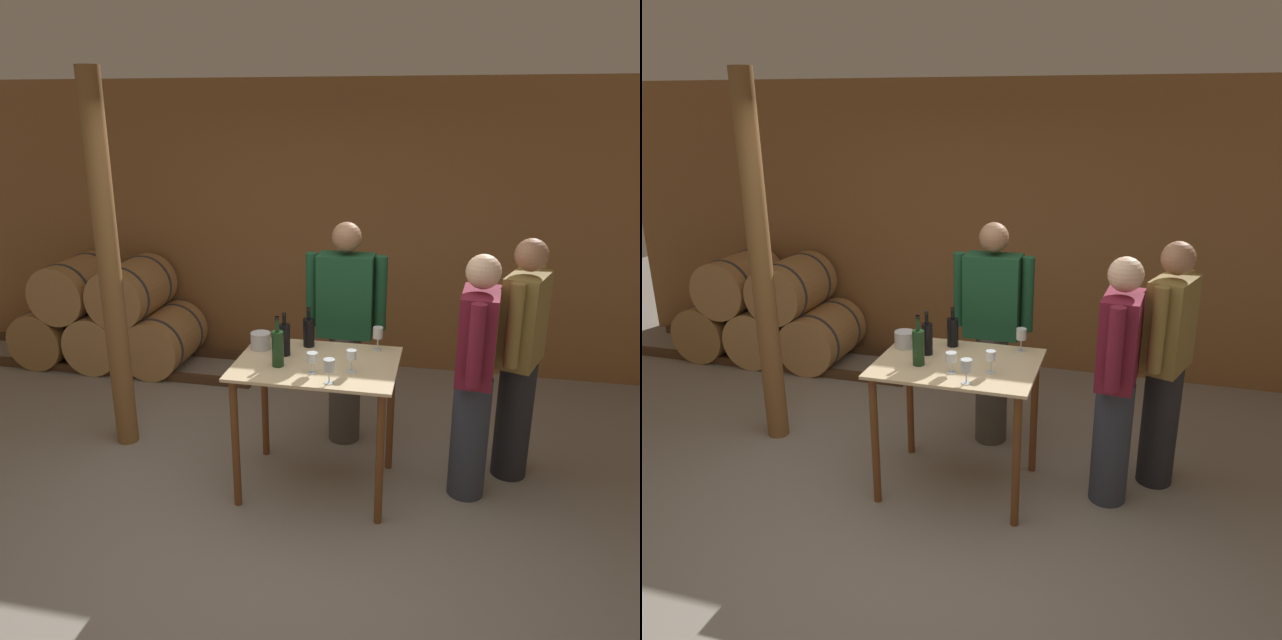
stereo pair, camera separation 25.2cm
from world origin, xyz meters
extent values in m
plane|color=gray|center=(0.00, 0.00, 0.00)|extent=(14.00, 14.00, 0.00)
cube|color=brown|center=(0.00, 2.70, 1.35)|extent=(8.40, 0.05, 2.70)
cube|color=#4C331E|center=(-2.39, 1.89, 0.04)|extent=(3.12, 0.06, 0.08)
cube|color=#4C331E|center=(-2.39, 2.53, 0.04)|extent=(3.12, 0.06, 0.08)
cylinder|color=#9E7242|center=(-2.99, 2.21, 0.28)|extent=(0.57, 0.80, 0.57)
cylinder|color=#38383D|center=(-2.99, 1.97, 0.28)|extent=(0.58, 0.03, 0.58)
cylinder|color=#38383D|center=(-2.99, 2.45, 0.28)|extent=(0.58, 0.03, 0.58)
cylinder|color=tan|center=(-2.39, 2.21, 0.28)|extent=(0.57, 0.80, 0.57)
cylinder|color=#38383D|center=(-2.39, 1.97, 0.28)|extent=(0.58, 0.03, 0.58)
cylinder|color=#38383D|center=(-2.39, 2.45, 0.28)|extent=(0.58, 0.03, 0.58)
cylinder|color=#AD7F4C|center=(-1.79, 2.21, 0.28)|extent=(0.57, 0.80, 0.57)
cylinder|color=#38383D|center=(-1.79, 1.97, 0.28)|extent=(0.58, 0.03, 0.58)
cylinder|color=#38383D|center=(-1.79, 2.45, 0.28)|extent=(0.58, 0.03, 0.58)
cylinder|color=#AD7F4C|center=(-2.69, 2.21, 0.77)|extent=(0.57, 0.80, 0.57)
cylinder|color=#38383D|center=(-2.69, 1.97, 0.77)|extent=(0.58, 0.03, 0.58)
cylinder|color=#38383D|center=(-2.69, 2.45, 0.77)|extent=(0.58, 0.03, 0.58)
cylinder|color=#AD7F4C|center=(-2.09, 2.21, 0.77)|extent=(0.57, 0.80, 0.57)
cylinder|color=#38383D|center=(-2.09, 1.97, 0.77)|extent=(0.58, 0.03, 0.58)
cylinder|color=#38383D|center=(-2.09, 2.45, 0.77)|extent=(0.58, 0.03, 0.58)
cube|color=beige|center=(0.10, 0.50, 0.90)|extent=(1.03, 0.76, 0.02)
cylinder|color=brown|center=(-0.35, 0.18, 0.44)|extent=(0.05, 0.05, 0.89)
cylinder|color=brown|center=(0.55, 0.18, 0.44)|extent=(0.05, 0.05, 0.89)
cylinder|color=brown|center=(-0.35, 0.82, 0.44)|extent=(0.05, 0.05, 0.89)
cylinder|color=brown|center=(0.55, 0.82, 0.44)|extent=(0.05, 0.05, 0.89)
cylinder|color=brown|center=(-1.46, 0.79, 1.35)|extent=(0.16, 0.16, 2.70)
cylinder|color=black|center=(-0.13, 0.58, 1.01)|extent=(0.07, 0.07, 0.21)
cylinder|color=black|center=(-0.13, 0.58, 1.16)|extent=(0.02, 0.02, 0.09)
cylinder|color=black|center=(-0.13, 0.58, 1.19)|extent=(0.03, 0.03, 0.02)
cylinder|color=#193819|center=(-0.12, 0.39, 1.02)|extent=(0.08, 0.08, 0.23)
cylinder|color=#193819|center=(-0.12, 0.39, 1.18)|extent=(0.02, 0.02, 0.10)
cylinder|color=black|center=(-0.12, 0.39, 1.22)|extent=(0.03, 0.03, 0.02)
cylinder|color=black|center=(-0.01, 0.77, 1.00)|extent=(0.08, 0.08, 0.19)
cylinder|color=black|center=(-0.01, 0.77, 1.14)|extent=(0.02, 0.02, 0.08)
cylinder|color=black|center=(-0.01, 0.77, 1.17)|extent=(0.03, 0.03, 0.02)
cylinder|color=silver|center=(0.11, 0.33, 0.91)|extent=(0.06, 0.06, 0.00)
cylinder|color=silver|center=(0.11, 0.33, 0.94)|extent=(0.01, 0.01, 0.07)
cylinder|color=silver|center=(0.11, 0.33, 1.01)|extent=(0.07, 0.07, 0.06)
cylinder|color=silver|center=(0.24, 0.20, 0.91)|extent=(0.06, 0.06, 0.00)
cylinder|color=silver|center=(0.24, 0.20, 0.95)|extent=(0.01, 0.01, 0.07)
cylinder|color=silver|center=(0.24, 0.20, 1.02)|extent=(0.07, 0.07, 0.07)
cylinder|color=silver|center=(0.34, 0.39, 0.91)|extent=(0.06, 0.06, 0.00)
cylinder|color=silver|center=(0.34, 0.39, 0.95)|extent=(0.01, 0.01, 0.08)
cylinder|color=silver|center=(0.34, 0.39, 1.02)|extent=(0.06, 0.06, 0.06)
cylinder|color=silver|center=(0.45, 0.79, 0.91)|extent=(0.06, 0.06, 0.00)
cylinder|color=silver|center=(0.45, 0.79, 0.95)|extent=(0.01, 0.01, 0.08)
cylinder|color=silver|center=(0.45, 0.79, 1.03)|extent=(0.07, 0.07, 0.07)
cylinder|color=silver|center=(-0.32, 0.65, 0.96)|extent=(0.13, 0.13, 0.11)
cylinder|color=#333847|center=(1.09, 0.62, 0.42)|extent=(0.24, 0.24, 0.83)
cube|color=maroon|center=(1.09, 0.62, 1.11)|extent=(0.25, 0.42, 0.56)
sphere|color=beige|center=(1.09, 0.62, 1.52)|extent=(0.21, 0.21, 0.21)
cylinder|color=maroon|center=(1.11, 0.87, 1.14)|extent=(0.09, 0.09, 0.51)
cylinder|color=maroon|center=(1.06, 0.37, 1.14)|extent=(0.09, 0.09, 0.51)
cylinder|color=#4C4742|center=(0.17, 1.17, 0.43)|extent=(0.24, 0.24, 0.85)
cube|color=#194C2D|center=(0.17, 1.17, 1.16)|extent=(0.40, 0.22, 0.60)
sphere|color=#9E7051|center=(0.17, 1.17, 1.58)|extent=(0.21, 0.21, 0.21)
cylinder|color=#194C2D|center=(0.42, 1.17, 1.19)|extent=(0.09, 0.09, 0.54)
cylinder|color=#194C2D|center=(-0.08, 1.17, 1.19)|extent=(0.09, 0.09, 0.54)
cylinder|color=#232328|center=(1.38, 0.92, 0.42)|extent=(0.24, 0.24, 0.84)
cube|color=olive|center=(1.38, 0.92, 1.14)|extent=(0.34, 0.45, 0.60)
sphere|color=#9E7051|center=(1.38, 0.92, 1.57)|extent=(0.21, 0.21, 0.21)
cylinder|color=olive|center=(1.47, 1.16, 1.17)|extent=(0.09, 0.09, 0.54)
cylinder|color=olive|center=(1.30, 0.69, 1.17)|extent=(0.09, 0.09, 0.54)
camera|label=1|loc=(0.88, -3.08, 2.44)|focal=35.00mm
camera|label=2|loc=(1.12, -3.02, 2.44)|focal=35.00mm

